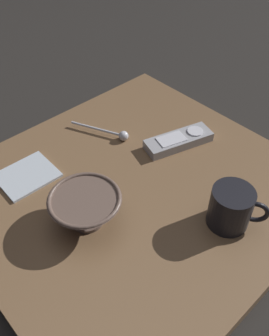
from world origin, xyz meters
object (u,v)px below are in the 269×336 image
(teaspoon, at_px, (116,134))
(folded_napkin, at_px, (27,175))
(coffee_mug, at_px, (231,208))
(cereal_bowl, at_px, (86,208))
(tv_remote_near, at_px, (179,140))

(teaspoon, xyz_separation_m, folded_napkin, (-0.03, -0.23, -0.01))
(coffee_mug, bearing_deg, folded_napkin, -149.35)
(teaspoon, bearing_deg, cereal_bowl, -53.11)
(cereal_bowl, xyz_separation_m, coffee_mug, (0.18, 0.20, 0.00))
(folded_napkin, bearing_deg, tv_remote_near, 65.01)
(coffee_mug, bearing_deg, cereal_bowl, -133.05)
(cereal_bowl, bearing_deg, teaspoon, 126.89)
(tv_remote_near, bearing_deg, teaspoon, -141.96)
(coffee_mug, bearing_deg, teaspoon, 178.46)
(cereal_bowl, xyz_separation_m, folded_napkin, (-0.19, -0.02, -0.04))
(tv_remote_near, relative_size, folded_napkin, 1.42)
(teaspoon, bearing_deg, tv_remote_near, 38.04)
(cereal_bowl, height_order, coffee_mug, coffee_mug)
(cereal_bowl, relative_size, teaspoon, 0.97)
(coffee_mug, xyz_separation_m, tv_remote_near, (-0.22, 0.10, -0.03))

